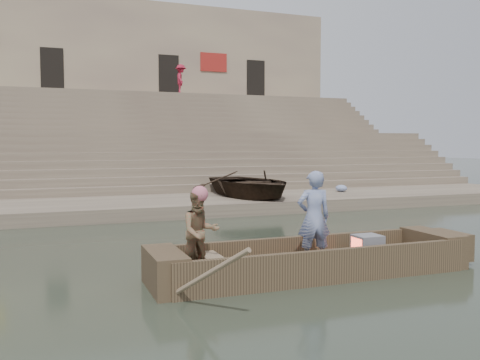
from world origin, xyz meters
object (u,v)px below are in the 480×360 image
television (367,246)px  beached_rowboat (250,184)px  rowing_man (200,232)px  pedestrian (181,79)px  main_rowboat (312,269)px  standing_man (314,217)px

television → beached_rowboat: beached_rowboat is taller
rowing_man → television: size_ratio=2.83×
beached_rowboat → pedestrian: bearing=79.9°
main_rowboat → beached_rowboat: (2.40, 8.89, 0.75)m
beached_rowboat → standing_man: bearing=-110.9°
beached_rowboat → rowing_man: bearing=-122.0°
main_rowboat → beached_rowboat: beached_rowboat is taller
rowing_man → beached_rowboat: 9.96m
standing_man → beached_rowboat: 9.30m
television → beached_rowboat: size_ratio=0.10×
television → pedestrian: (2.35, 22.62, 5.67)m
television → pedestrian: size_ratio=0.26×
main_rowboat → television: 1.14m
main_rowboat → standing_man: standing_man is taller
standing_man → pedestrian: pedestrian is taller
main_rowboat → beached_rowboat: bearing=74.9°
rowing_man → television: (3.10, 0.04, -0.45)m
standing_man → television: standing_man is taller
pedestrian → standing_man: bearing=-175.6°
main_rowboat → standing_man: (-0.03, -0.08, 0.90)m
standing_man → pedestrian: bearing=-88.8°
standing_man → rowing_man: bearing=8.5°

